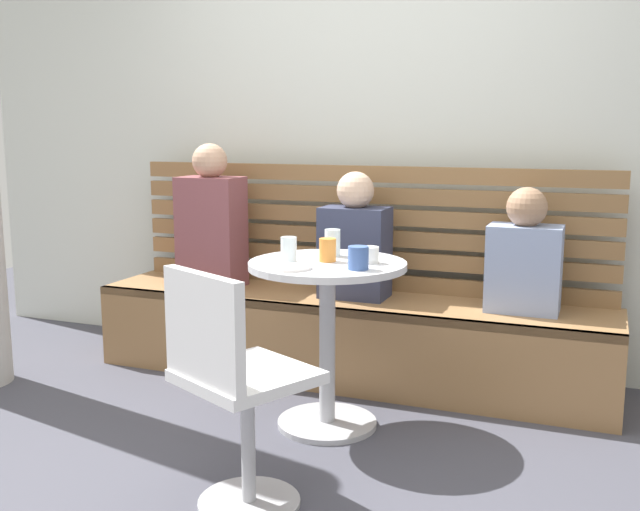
# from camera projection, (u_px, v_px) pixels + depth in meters

# --- Properties ---
(ground) EXTENTS (8.00, 8.00, 0.00)m
(ground) POSITION_uv_depth(u_px,v_px,m) (240.00, 477.00, 2.78)
(ground) COLOR #42424C
(back_wall) EXTENTS (5.20, 0.10, 2.90)m
(back_wall) POSITION_uv_depth(u_px,v_px,m) (374.00, 101.00, 4.04)
(back_wall) COLOR silver
(back_wall) RESTS_ON ground
(booth_bench) EXTENTS (2.70, 0.52, 0.44)m
(booth_bench) POSITION_uv_depth(u_px,v_px,m) (346.00, 338.00, 3.84)
(booth_bench) COLOR olive
(booth_bench) RESTS_ON ground
(booth_backrest) EXTENTS (2.65, 0.04, 0.67)m
(booth_backrest) POSITION_uv_depth(u_px,v_px,m) (362.00, 227.00, 3.97)
(booth_backrest) COLOR olive
(booth_backrest) RESTS_ON booth_bench
(cafe_table) EXTENTS (0.68, 0.68, 0.74)m
(cafe_table) POSITION_uv_depth(u_px,v_px,m) (327.00, 312.00, 3.18)
(cafe_table) COLOR #ADADB2
(cafe_table) RESTS_ON ground
(white_chair) EXTENTS (0.54, 0.54, 0.85)m
(white_chair) POSITION_uv_depth(u_px,v_px,m) (232.00, 382.00, 2.46)
(white_chair) COLOR #ADADB2
(white_chair) RESTS_ON ground
(person_adult) EXTENTS (0.34, 0.22, 0.78)m
(person_adult) POSITION_uv_depth(u_px,v_px,m) (211.00, 223.00, 4.02)
(person_adult) COLOR brown
(person_adult) RESTS_ON booth_bench
(person_child_left) EXTENTS (0.34, 0.22, 0.59)m
(person_child_left) POSITION_uv_depth(u_px,v_px,m) (524.00, 258.00, 3.47)
(person_child_left) COLOR #8C9EC6
(person_child_left) RESTS_ON booth_bench
(person_child_middle) EXTENTS (0.34, 0.22, 0.65)m
(person_child_middle) POSITION_uv_depth(u_px,v_px,m) (355.00, 242.00, 3.76)
(person_child_middle) COLOR #333851
(person_child_middle) RESTS_ON booth_bench
(cup_water_clear) EXTENTS (0.07, 0.07, 0.11)m
(cup_water_clear) POSITION_uv_depth(u_px,v_px,m) (289.00, 250.00, 3.11)
(cup_water_clear) COLOR white
(cup_water_clear) RESTS_ON cafe_table
(cup_ceramic_white) EXTENTS (0.08, 0.08, 0.07)m
(cup_ceramic_white) POSITION_uv_depth(u_px,v_px,m) (369.00, 255.00, 3.10)
(cup_ceramic_white) COLOR white
(cup_ceramic_white) RESTS_ON cafe_table
(cup_mug_blue) EXTENTS (0.08, 0.08, 0.09)m
(cup_mug_blue) POSITION_uv_depth(u_px,v_px,m) (358.00, 258.00, 2.96)
(cup_mug_blue) COLOR #3D5B9E
(cup_mug_blue) RESTS_ON cafe_table
(cup_tumbler_orange) EXTENTS (0.07, 0.07, 0.10)m
(cup_tumbler_orange) POSITION_uv_depth(u_px,v_px,m) (328.00, 250.00, 3.13)
(cup_tumbler_orange) COLOR orange
(cup_tumbler_orange) RESTS_ON cafe_table
(cup_glass_tall) EXTENTS (0.07, 0.07, 0.12)m
(cup_glass_tall) POSITION_uv_depth(u_px,v_px,m) (332.00, 243.00, 3.27)
(cup_glass_tall) COLOR silver
(cup_glass_tall) RESTS_ON cafe_table
(plate_small) EXTENTS (0.17, 0.17, 0.01)m
(plate_small) POSITION_uv_depth(u_px,v_px,m) (291.00, 267.00, 2.98)
(plate_small) COLOR white
(plate_small) RESTS_ON cafe_table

